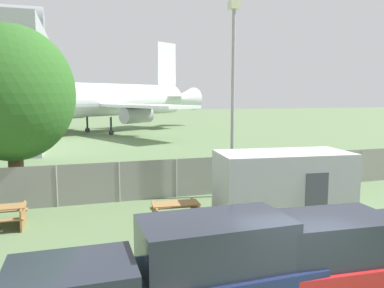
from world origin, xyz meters
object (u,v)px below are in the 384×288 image
Objects in this scene: airplane at (91,100)px; picnic_bench_near_cabin at (176,211)px; portable_cabin at (283,186)px; tree_near_hangar at (12,94)px; car_navy_van_near_left at (215,266)px; car_red_van_centre at (325,256)px; picnic_bench_open_grass at (2,215)px.

picnic_bench_near_cabin is (1.58, -33.97, -3.59)m from airplane.
airplane is 35.20m from portable_cabin.
airplane reaches higher than tree_near_hangar.
car_navy_van_near_left is at bearing -64.13° from tree_near_hangar.
car_red_van_centre is (7.85, -10.82, -3.67)m from tree_near_hangar.
airplane is 34.20m from picnic_bench_near_cabin.
picnic_bench_open_grass is 0.37× the size of car_red_van_centre.
airplane is 6.78× the size of portable_cabin.
car_navy_van_near_left is 1.03× the size of car_red_van_centre.
tree_near_hangar reaches higher than car_red_van_centre.
airplane is 33.13m from picnic_bench_open_grass.
picnic_bench_near_cabin is 6.01m from picnic_bench_open_grass.
portable_cabin is at bearing -30.33° from tree_near_hangar.
car_navy_van_near_left reaches higher than picnic_bench_open_grass.
portable_cabin is 2.84× the size of picnic_bench_near_cabin.
car_red_van_centre is (2.63, -0.06, -0.10)m from car_navy_van_near_left.
car_navy_van_near_left is (-4.58, -5.03, -0.19)m from portable_cabin.
airplane is 7.97× the size of car_navy_van_near_left.
picnic_bench_near_cabin is at bearing 60.05° from airplane.
car_red_van_centre is at bearing -71.13° from picnic_bench_near_cabin.
airplane is 19.25× the size of picnic_bench_near_cabin.
tree_near_hangar reaches higher than picnic_bench_open_grass.
picnic_bench_open_grass is at bearing 49.92° from airplane.
picnic_bench_near_cabin is 0.23× the size of tree_near_hangar.
picnic_bench_open_grass is at bearing -89.78° from tree_near_hangar.
tree_near_hangar is (-4.29, -28.92, 0.59)m from airplane.
picnic_bench_open_grass is 0.36× the size of car_navy_van_near_left.
tree_near_hangar reaches higher than picnic_bench_near_cabin.
car_navy_van_near_left is 2.63m from car_red_van_centre.
car_navy_van_near_left is at bearing -53.49° from picnic_bench_open_grass.
tree_near_hangar is 1.82× the size of car_red_van_centre.
car_red_van_centre reaches higher than picnic_bench_open_grass.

